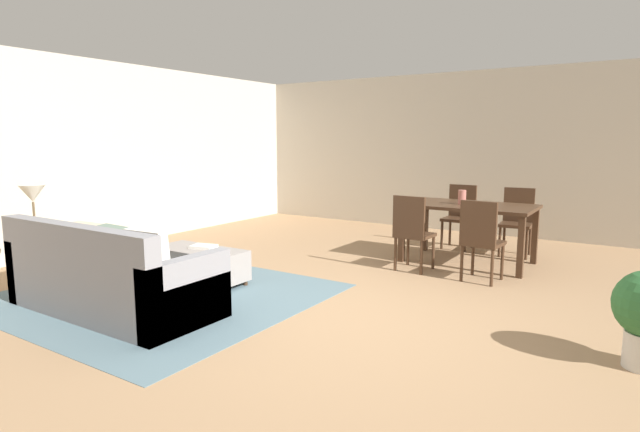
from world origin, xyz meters
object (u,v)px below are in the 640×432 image
(ottoman_table, at_px, (200,263))
(dining_table, at_px, (469,211))
(vase_centerpiece, at_px, (462,197))
(dining_chair_far_left, at_px, (460,213))
(couch, at_px, (110,280))
(dining_chair_far_right, at_px, (517,217))
(table_lamp, at_px, (33,196))
(dining_chair_near_right, at_px, (481,236))
(dining_chair_near_left, at_px, (412,229))
(side_table, at_px, (37,246))
(book_on_ottoman, at_px, (203,246))

(ottoman_table, bearing_deg, dining_table, 49.36)
(vase_centerpiece, bearing_deg, dining_chair_far_left, 108.65)
(dining_chair_far_left, bearing_deg, couch, -111.57)
(dining_table, height_order, dining_chair_far_right, dining_chair_far_right)
(dining_chair_far_left, bearing_deg, table_lamp, -124.97)
(dining_table, bearing_deg, dining_chair_far_right, 62.64)
(dining_chair_near_right, xyz_separation_m, dining_chair_far_right, (0.03, 1.66, 0.00))
(table_lamp, relative_size, dining_chair_near_right, 0.57)
(dining_chair_far_right, bearing_deg, dining_chair_near_right, -90.90)
(ottoman_table, distance_m, vase_centerpiece, 3.34)
(vase_centerpiece, bearing_deg, dining_chair_near_right, -59.25)
(couch, distance_m, dining_chair_far_left, 4.89)
(table_lamp, bearing_deg, dining_chair_near_left, 42.35)
(side_table, height_order, dining_chair_near_right, dining_chair_near_right)
(dining_chair_far_left, relative_size, book_on_ottoman, 3.54)
(dining_chair_far_left, relative_size, dining_chair_far_right, 1.00)
(vase_centerpiece, bearing_deg, table_lamp, -133.83)
(ottoman_table, xyz_separation_m, book_on_ottoman, (0.01, 0.06, 0.18))
(dining_chair_far_right, bearing_deg, side_table, -131.63)
(dining_chair_far_left, xyz_separation_m, vase_centerpiece, (0.30, -0.90, 0.33))
(ottoman_table, distance_m, book_on_ottoman, 0.19)
(dining_chair_far_right, relative_size, book_on_ottoman, 3.54)
(couch, height_order, book_on_ottoman, couch)
(couch, height_order, side_table, couch)
(dining_table, bearing_deg, vase_centerpiece, -155.51)
(table_lamp, relative_size, dining_table, 0.33)
(side_table, xyz_separation_m, dining_chair_near_right, (3.92, 2.78, 0.06))
(dining_table, bearing_deg, book_on_ottoman, -131.18)
(table_lamp, xyz_separation_m, dining_chair_near_right, (3.92, 2.78, -0.47))
(side_table, relative_size, dining_chair_far_right, 0.63)
(dining_chair_far_right, bearing_deg, couch, -120.07)
(book_on_ottoman, bearing_deg, dining_chair_far_right, 51.81)
(couch, bearing_deg, dining_chair_far_left, 68.43)
(dining_table, bearing_deg, table_lamp, -134.20)
(table_lamp, xyz_separation_m, dining_chair_far_left, (3.13, 4.48, -0.47))
(couch, height_order, dining_chair_near_left, dining_chair_near_left)
(side_table, xyz_separation_m, dining_chair_near_left, (3.09, 2.82, 0.06))
(dining_chair_near_left, relative_size, vase_centerpiece, 5.10)
(side_table, bearing_deg, dining_chair_far_right, 48.37)
(dining_chair_near_right, distance_m, dining_chair_far_right, 1.66)
(dining_chair_far_right, bearing_deg, vase_centerpiece, -120.57)
(dining_chair_near_left, bearing_deg, vase_centerpiece, 65.52)
(dining_chair_far_right, xyz_separation_m, book_on_ottoman, (-2.61, -3.31, -0.12))
(dining_chair_near_left, bearing_deg, dining_chair_far_right, 62.23)
(dining_chair_near_left, xyz_separation_m, dining_chair_near_right, (0.83, -0.04, 0.00))
(couch, bearing_deg, dining_chair_near_right, 47.77)
(dining_chair_near_left, distance_m, vase_centerpiece, 0.90)
(dining_chair_near_right, bearing_deg, book_on_ottoman, -147.31)
(table_lamp, xyz_separation_m, dining_chair_near_left, (3.09, 2.82, -0.47))
(couch, height_order, vase_centerpiece, vase_centerpiece)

